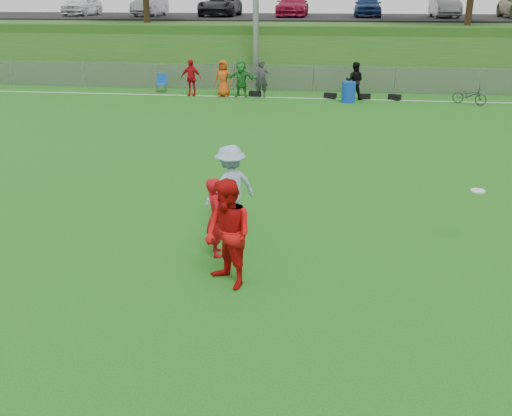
% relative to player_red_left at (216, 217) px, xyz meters
% --- Properties ---
extents(ground, '(120.00, 120.00, 0.00)m').
position_rel_player_red_left_xyz_m(ground, '(1.03, -0.73, -0.76)').
color(ground, '#1A6515').
rests_on(ground, ground).
extents(sideline_far, '(60.00, 0.10, 0.01)m').
position_rel_player_red_left_xyz_m(sideline_far, '(1.03, 17.27, -0.75)').
color(sideline_far, white).
rests_on(sideline_far, ground).
extents(fence, '(58.00, 0.06, 1.30)m').
position_rel_player_red_left_xyz_m(fence, '(1.03, 19.27, -0.11)').
color(fence, gray).
rests_on(fence, ground).
extents(berm, '(120.00, 18.00, 3.00)m').
position_rel_player_red_left_xyz_m(berm, '(1.03, 30.27, 0.74)').
color(berm, '#1D5317').
rests_on(berm, ground).
extents(parking_lot, '(120.00, 12.00, 0.10)m').
position_rel_player_red_left_xyz_m(parking_lot, '(1.03, 32.27, 2.29)').
color(parking_lot, black).
rests_on(parking_lot, berm).
extents(car_row, '(32.04, 5.18, 1.44)m').
position_rel_player_red_left_xyz_m(car_row, '(-0.14, 31.27, 3.06)').
color(car_row, white).
rests_on(car_row, parking_lot).
extents(spectator_row, '(8.67, 0.75, 1.69)m').
position_rel_player_red_left_xyz_m(spectator_row, '(-1.60, 17.27, 0.09)').
color(spectator_row, red).
rests_on(spectator_row, ground).
extents(gear_bags, '(7.10, 0.52, 0.26)m').
position_rel_player_red_left_xyz_m(gear_bags, '(2.15, 17.37, -0.63)').
color(gear_bags, black).
rests_on(gear_bags, ground).
extents(player_red_left, '(0.52, 0.64, 1.51)m').
position_rel_player_red_left_xyz_m(player_red_left, '(0.00, 0.00, 0.00)').
color(player_red_left, '#AE0C13').
rests_on(player_red_left, ground).
extents(player_red_center, '(1.14, 1.14, 1.86)m').
position_rel_player_red_left_xyz_m(player_red_center, '(0.44, -1.16, 0.17)').
color(player_red_center, red).
rests_on(player_red_center, ground).
extents(player_blue, '(1.29, 1.25, 1.77)m').
position_rel_player_red_left_xyz_m(player_blue, '(0.03, 1.38, 0.13)').
color(player_blue, '#95B2CF').
rests_on(player_blue, ground).
extents(frisbee, '(0.27, 0.27, 0.03)m').
position_rel_player_red_left_xyz_m(frisbee, '(4.85, 1.02, 0.39)').
color(frisbee, white).
rests_on(frisbee, ground).
extents(recycling_bin, '(0.66, 0.66, 0.92)m').
position_rel_player_red_left_xyz_m(recycling_bin, '(2.73, 16.47, -0.30)').
color(recycling_bin, '#103DB6').
rests_on(recycling_bin, ground).
extents(camp_chair, '(0.55, 0.56, 0.88)m').
position_rel_player_red_left_xyz_m(camp_chair, '(-6.44, 18.09, -0.50)').
color(camp_chair, '#104FB5').
rests_on(camp_chair, ground).
extents(bicycle, '(1.57, 1.20, 0.79)m').
position_rel_player_red_left_xyz_m(bicycle, '(8.03, 16.72, -0.36)').
color(bicycle, '#2F2F31').
rests_on(bicycle, ground).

